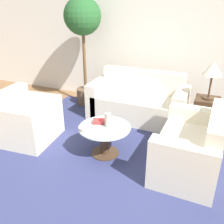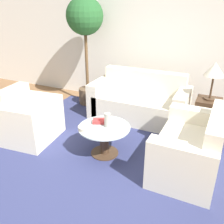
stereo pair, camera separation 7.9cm
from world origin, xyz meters
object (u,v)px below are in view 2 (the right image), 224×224
(armchair, at_px, (28,121))
(table_lamp, at_px, (215,71))
(sofa_main, at_px, (140,103))
(bowl, at_px, (85,128))
(book_stack, at_px, (99,121))
(coffee_table, at_px, (104,136))
(loveseat, at_px, (193,150))
(potted_plant, at_px, (85,27))
(vase, at_px, (107,120))

(armchair, distance_m, table_lamp, 2.94)
(sofa_main, bearing_deg, table_lamp, -4.47)
(bowl, bearing_deg, book_stack, 74.42)
(coffee_table, bearing_deg, table_lamp, 45.67)
(loveseat, bearing_deg, bowl, -75.92)
(sofa_main, bearing_deg, coffee_table, -92.27)
(table_lamp, bearing_deg, loveseat, -92.52)
(loveseat, bearing_deg, coffee_table, -82.10)
(loveseat, relative_size, potted_plant, 0.60)
(table_lamp, xyz_separation_m, book_stack, (-1.35, -1.17, -0.59))
(armchair, xyz_separation_m, book_stack, (1.16, 0.18, 0.16))
(coffee_table, relative_size, vase, 3.63)
(coffee_table, bearing_deg, armchair, -175.76)
(coffee_table, bearing_deg, loveseat, 6.96)
(loveseat, xyz_separation_m, coffee_table, (-1.17, -0.14, -0.01))
(table_lamp, height_order, vase, table_lamp)
(book_stack, bearing_deg, coffee_table, -57.02)
(coffee_table, xyz_separation_m, vase, (0.03, 0.03, 0.25))
(loveseat, distance_m, coffee_table, 1.18)
(vase, bearing_deg, table_lamp, 45.80)
(table_lamp, bearing_deg, vase, -134.20)
(vase, height_order, book_stack, vase)
(sofa_main, xyz_separation_m, table_lamp, (1.17, -0.09, 0.76))
(bowl, xyz_separation_m, book_stack, (0.07, 0.26, 0.00))
(potted_plant, bearing_deg, book_stack, -54.89)
(armchair, bearing_deg, book_stack, -86.78)
(sofa_main, bearing_deg, potted_plant, 170.24)
(book_stack, bearing_deg, bowl, -129.42)
(sofa_main, height_order, bowl, sofa_main)
(armchair, height_order, coffee_table, armchair)
(loveseat, relative_size, book_stack, 5.94)
(coffee_table, bearing_deg, sofa_main, 87.73)
(loveseat, height_order, table_lamp, table_lamp)
(vase, bearing_deg, loveseat, 5.73)
(loveseat, xyz_separation_m, bowl, (-1.37, -0.32, 0.17))
(armchair, xyz_separation_m, bowl, (1.09, -0.08, 0.16))
(vase, bearing_deg, sofa_main, 89.14)
(sofa_main, relative_size, potted_plant, 0.83)
(table_lamp, relative_size, potted_plant, 0.28)
(armchair, relative_size, potted_plant, 0.42)
(sofa_main, relative_size, book_stack, 8.18)
(armchair, xyz_separation_m, potted_plant, (0.13, 1.64, 1.24))
(table_lamp, bearing_deg, bowl, -134.81)
(armchair, distance_m, loveseat, 2.47)
(sofa_main, relative_size, table_lamp, 2.92)
(armchair, height_order, loveseat, loveseat)
(potted_plant, distance_m, vase, 2.18)
(bowl, height_order, book_stack, same)
(table_lamp, height_order, bowl, table_lamp)
(armchair, height_order, table_lamp, table_lamp)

